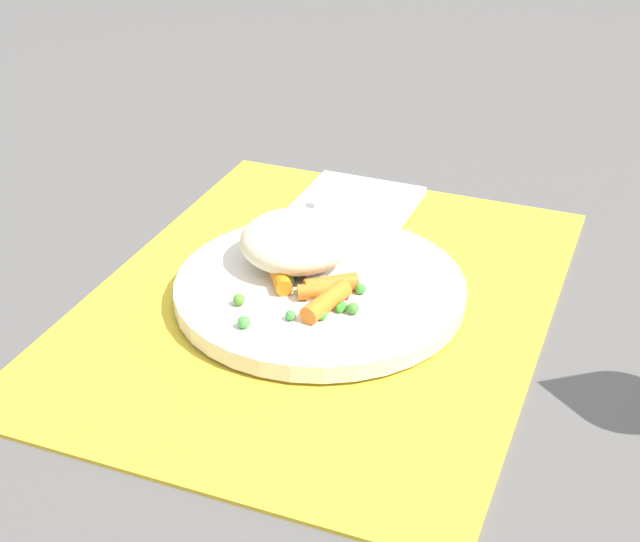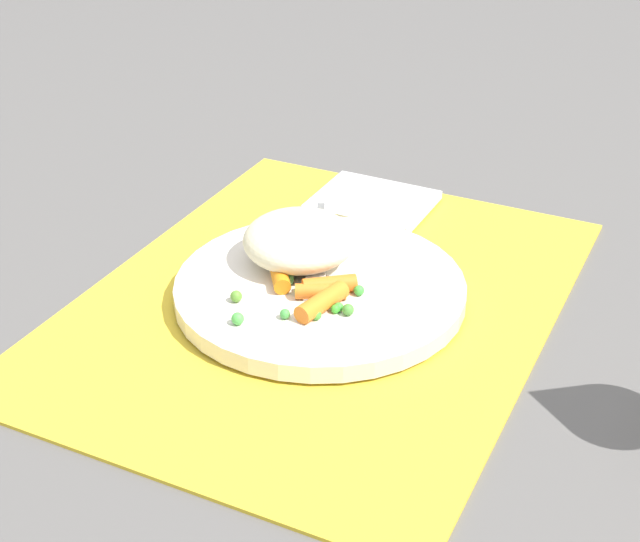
# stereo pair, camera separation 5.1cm
# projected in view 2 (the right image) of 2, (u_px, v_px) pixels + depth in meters

# --- Properties ---
(ground_plane) EXTENTS (2.40, 2.40, 0.00)m
(ground_plane) POSITION_uv_depth(u_px,v_px,m) (320.00, 303.00, 0.79)
(ground_plane) COLOR #565451
(placemat) EXTENTS (0.48, 0.37, 0.01)m
(placemat) POSITION_uv_depth(u_px,v_px,m) (320.00, 300.00, 0.79)
(placemat) COLOR gold
(placemat) RESTS_ON ground_plane
(plate) EXTENTS (0.24, 0.24, 0.01)m
(plate) POSITION_uv_depth(u_px,v_px,m) (320.00, 289.00, 0.78)
(plate) COLOR silver
(plate) RESTS_ON placemat
(rice_mound) EXTENTS (0.09, 0.09, 0.04)m
(rice_mound) POSITION_uv_depth(u_px,v_px,m) (299.00, 240.00, 0.80)
(rice_mound) COLOR beige
(rice_mound) RESTS_ON plate
(carrot_portion) EXTENTS (0.07, 0.08, 0.01)m
(carrot_portion) POSITION_uv_depth(u_px,v_px,m) (314.00, 290.00, 0.75)
(carrot_portion) COLOR orange
(carrot_portion) RESTS_ON plate
(pea_scatter) EXTENTS (0.09, 0.10, 0.01)m
(pea_scatter) POSITION_uv_depth(u_px,v_px,m) (302.00, 303.00, 0.74)
(pea_scatter) COLOR #499034
(pea_scatter) RESTS_ON plate
(fork) EXTENTS (0.18, 0.08, 0.01)m
(fork) POSITION_uv_depth(u_px,v_px,m) (323.00, 254.00, 0.81)
(fork) COLOR silver
(fork) RESTS_ON plate
(napkin) EXTENTS (0.09, 0.11, 0.01)m
(napkin) POSITION_uv_depth(u_px,v_px,m) (373.00, 202.00, 0.93)
(napkin) COLOR white
(napkin) RESTS_ON placemat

